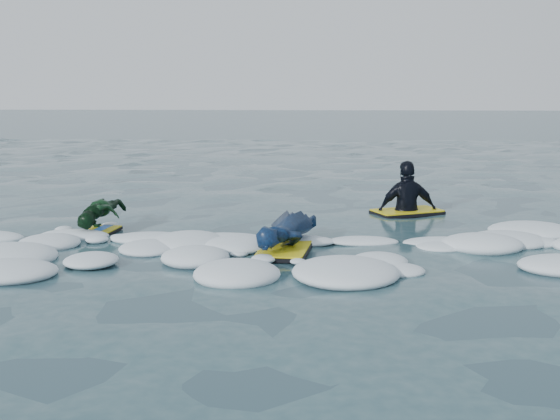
{
  "coord_description": "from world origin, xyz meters",
  "views": [
    {
      "loc": [
        0.91,
        -8.43,
        2.21
      ],
      "look_at": [
        0.33,
        1.6,
        0.45
      ],
      "focal_mm": 45.0,
      "sensor_mm": 36.0,
      "label": 1
    }
  ],
  "objects": [
    {
      "name": "ground",
      "position": [
        0.0,
        0.0,
        0.0
      ],
      "size": [
        120.0,
        120.0,
        0.0
      ],
      "primitive_type": "plane",
      "color": "#1C3B43",
      "rests_on": "ground"
    },
    {
      "name": "waiting_rider_unit",
      "position": [
        2.44,
        3.76,
        0.05
      ],
      "size": [
        1.37,
        1.1,
        1.8
      ],
      "rotation": [
        0.0,
        0.0,
        0.43
      ],
      "color": "black",
      "rests_on": "ground"
    },
    {
      "name": "prone_woman_unit",
      "position": [
        0.45,
        0.99,
        0.24
      ],
      "size": [
        1.08,
        1.87,
        0.46
      ],
      "rotation": [
        0.0,
        0.0,
        1.46
      ],
      "color": "black",
      "rests_on": "ground"
    },
    {
      "name": "foam_band",
      "position": [
        0.0,
        1.03,
        0.0
      ],
      "size": [
        12.0,
        3.1,
        0.3
      ],
      "primitive_type": null,
      "color": "white",
      "rests_on": "ground"
    },
    {
      "name": "prone_child_unit",
      "position": [
        -2.45,
        2.02,
        0.25
      ],
      "size": [
        0.7,
        1.3,
        0.49
      ],
      "rotation": [
        0.0,
        0.0,
        1.46
      ],
      "color": "black",
      "rests_on": "ground"
    }
  ]
}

